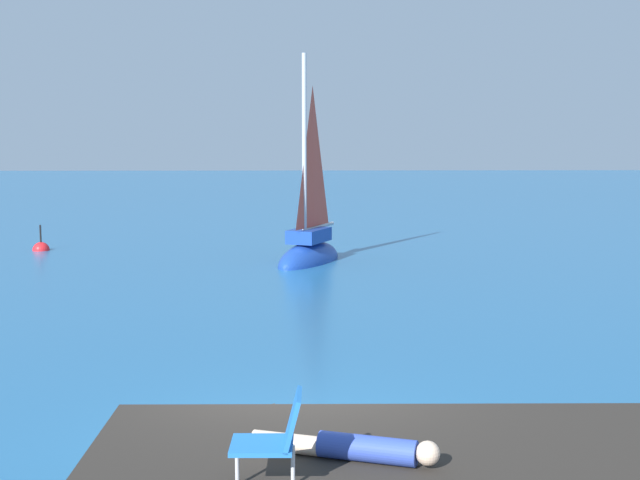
{
  "coord_description": "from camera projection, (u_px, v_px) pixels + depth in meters",
  "views": [
    {
      "loc": [
        0.05,
        -10.52,
        3.91
      ],
      "look_at": [
        0.59,
        12.53,
        1.09
      ],
      "focal_mm": 49.72,
      "sensor_mm": 36.0,
      "label": 1
    }
  ],
  "objects": [
    {
      "name": "beach_chair",
      "position": [
        276.0,
        435.0,
        7.38
      ],
      "size": [
        0.61,
        0.49,
        0.8
      ],
      "rotation": [
        0.0,
        0.0,
        3.12
      ],
      "color": "blue",
      "rests_on": "shore_ledge"
    },
    {
      "name": "person_sunbather",
      "position": [
        353.0,
        448.0,
        8.0
      ],
      "size": [
        1.7,
        0.73,
        0.25
      ],
      "rotation": [
        0.0,
        0.0,
        2.81
      ],
      "color": "#334CB2",
      "rests_on": "shore_ledge"
    },
    {
      "name": "boulder_seaward",
      "position": [
        238.0,
        476.0,
        10.14
      ],
      "size": [
        1.66,
        1.91,
        1.17
      ],
      "primitive_type": "cube",
      "rotation": [
        -0.12,
        -0.1,
        1.79
      ],
      "color": "#312B20",
      "rests_on": "ground"
    },
    {
      "name": "sailboat_near",
      "position": [
        309.0,
        250.0,
        26.73
      ],
      "size": [
        2.58,
        3.76,
        6.81
      ],
      "rotation": [
        0.0,
        0.0,
        4.29
      ],
      "color": "#193D99",
      "rests_on": "ground"
    },
    {
      "name": "ground_plane",
      "position": [
        296.0,
        451.0,
        10.92
      ],
      "size": [
        160.0,
        160.0,
        0.0
      ],
      "primitive_type": "plane",
      "color": "#236093"
    },
    {
      "name": "marker_buoy",
      "position": [
        41.0,
        250.0,
        29.4
      ],
      "size": [
        0.56,
        0.56,
        1.13
      ],
      "color": "red",
      "rests_on": "ground"
    }
  ]
}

